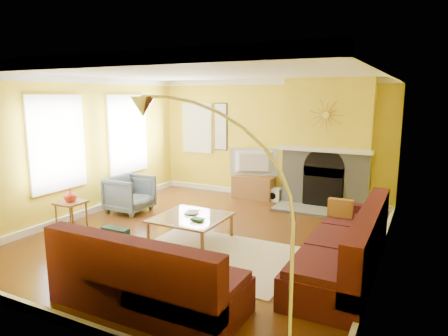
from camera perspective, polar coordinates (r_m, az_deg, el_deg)
The scene contains 27 objects.
floor at distance 6.85m, azimuth -2.66°, elevation -9.80°, with size 5.50×6.00×0.02m, color brown.
ceiling at distance 6.44m, azimuth -2.87°, elevation 13.55°, with size 5.50×6.00×0.02m, color white.
wall_back at distance 9.22m, azimuth 6.57°, elevation 4.07°, with size 5.50×0.02×2.70m, color yellow.
wall_front at distance 4.22m, azimuth -23.51°, elevation -4.22°, with size 5.50×0.02×2.70m, color yellow.
wall_left at distance 8.22m, azimuth -19.73°, elevation 2.77°, with size 0.02×6.00×2.70m, color yellow.
wall_right at distance 5.69m, azimuth 22.17°, elevation -0.54°, with size 0.02×6.00×2.70m, color yellow.
baseboard at distance 6.83m, azimuth -2.67°, elevation -9.25°, with size 5.50×6.00×0.12m, color white, non-canonical shape.
crown_molding at distance 6.44m, azimuth -2.87°, elevation 12.93°, with size 5.50×6.00×0.12m, color white, non-canonical shape.
window_left_near at distance 9.11m, azimuth -13.68°, elevation 4.72°, with size 0.06×1.22×1.72m, color white.
window_left_far at distance 7.78m, azimuth -22.80°, elevation 3.28°, with size 0.06×1.22×1.72m, color white.
window_back at distance 9.98m, azimuth -3.84°, elevation 5.74°, with size 0.82×0.06×1.22m, color white.
wall_art at distance 9.67m, azimuth -0.48°, elevation 5.91°, with size 0.34×0.04×1.14m, color white.
fireplace at distance 8.64m, azimuth 14.50°, elevation 3.39°, with size 1.80×0.40×2.70m, color gray, non-canonical shape.
mantel at distance 8.42m, azimuth 14.11°, elevation 2.54°, with size 1.92×0.22×0.08m, color white.
hearth at distance 8.37m, azimuth 13.26°, elevation -6.01°, with size 1.80×0.70×0.06m, color gray.
sunburst at distance 8.37m, azimuth 14.34°, elevation 7.30°, with size 0.70×0.04×0.70m, color olive, non-canonical shape.
rug at distance 6.06m, azimuth -1.37°, elevation -12.38°, with size 2.40×1.80×0.02m, color beige.
sectional_sofa at distance 5.53m, azimuth 3.12°, elevation -9.74°, with size 3.29×3.75×0.90m, color #4B181B, non-canonical shape.
coffee_table at distance 6.57m, azimuth -4.70°, elevation -8.63°, with size 1.09×1.09×0.43m, color white, non-canonical shape.
media_console at distance 9.23m, azimuth 4.23°, elevation -2.75°, with size 0.94×0.42×0.52m, color brown.
tv at distance 9.12m, azimuth 4.28°, elevation 0.79°, with size 1.11×0.15×0.64m, color black.
subwoofer at distance 9.09m, azimuth 7.26°, elevation -3.77°, with size 0.29×0.29×0.29m, color white.
armchair at distance 8.37m, azimuth -13.33°, elevation -3.62°, with size 0.79×0.81×0.74m, color slate.
side_table at distance 7.66m, azimuth -20.95°, elevation -6.29°, with size 0.45×0.45×0.49m, color brown, non-canonical shape.
vase at distance 7.57m, azimuth -21.12°, elevation -3.64°, with size 0.23×0.23×0.24m, color red.
book at distance 6.67m, azimuth -5.44°, elevation -6.28°, with size 0.20×0.27×0.03m, color white.
arc_lamp at distance 3.38m, azimuth -0.75°, elevation -10.14°, with size 1.47×0.36×2.33m, color silver, non-canonical shape.
Camera 1 is at (3.19, -5.58, 2.35)m, focal length 32.00 mm.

